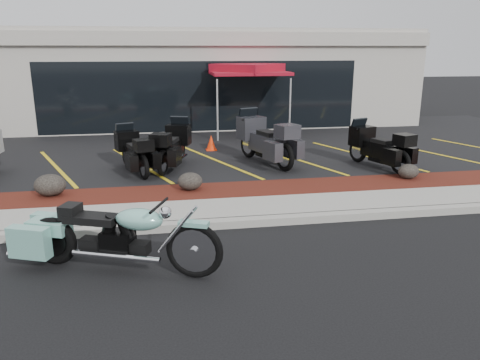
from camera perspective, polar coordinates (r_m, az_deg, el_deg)
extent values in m
plane|color=black|center=(8.14, 2.25, -7.83)|extent=(90.00, 90.00, 0.00)
cube|color=gray|center=(8.93, 1.07, -5.11)|extent=(24.00, 0.25, 0.15)
cube|color=gray|center=(9.58, 0.29, -3.64)|extent=(24.00, 1.20, 0.15)
cube|color=#34130B|center=(10.70, -0.82, -1.51)|extent=(24.00, 1.20, 0.16)
cube|color=black|center=(15.90, -3.82, 4.19)|extent=(26.00, 9.60, 0.15)
cube|color=#ABA59B|center=(21.89, -5.67, 12.40)|extent=(18.00, 8.00, 4.00)
cube|color=black|center=(17.97, -4.68, 10.11)|extent=(12.00, 0.06, 2.60)
cube|color=#ABA59B|center=(17.86, -4.83, 16.82)|extent=(18.00, 0.30, 0.50)
ellipsoid|color=black|center=(10.95, -22.15, -0.57)|extent=(0.67, 0.56, 0.47)
ellipsoid|color=black|center=(10.63, -6.11, -0.15)|extent=(0.56, 0.47, 0.40)
ellipsoid|color=black|center=(12.22, 19.86, 1.01)|extent=(0.51, 0.43, 0.36)
cone|color=#FC3208|center=(14.82, -3.53, 4.57)|extent=(0.40, 0.40, 0.47)
cylinder|color=silver|center=(15.97, -1.09, 8.38)|extent=(0.06, 0.06, 2.11)
cylinder|color=silver|center=(17.22, 6.75, 8.82)|extent=(0.06, 0.06, 2.11)
cylinder|color=silver|center=(18.30, -4.59, 9.28)|extent=(0.06, 0.06, 2.11)
cylinder|color=silver|center=(19.40, 2.56, 9.68)|extent=(0.06, 0.06, 2.11)
cube|color=maroon|center=(17.58, 0.92, 12.97)|extent=(3.43, 3.43, 0.11)
cube|color=maroon|center=(17.57, 0.93, 13.47)|extent=(2.73, 2.73, 0.32)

